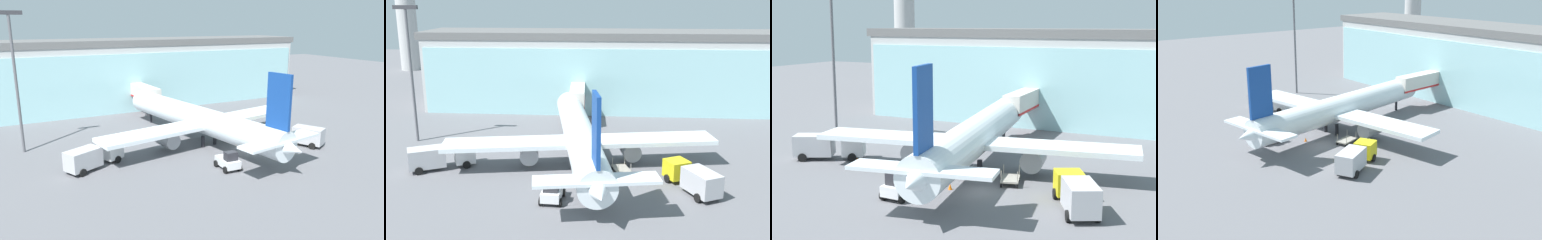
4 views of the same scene
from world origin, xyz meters
TOP-DOWN VIEW (x-y plane):
  - ground at (0.00, 0.00)m, footprint 240.00×240.00m
  - terminal_building at (0.00, 34.59)m, footprint 65.35×13.82m
  - jet_bridge at (-5.20, 25.29)m, footprint 3.09×11.78m
  - apron_light_mast at (-26.04, 12.58)m, footprint 3.20×0.40m
  - airplane at (-3.10, 6.01)m, footprint 31.39×35.59m
  - catering_truck at (-18.95, 2.82)m, footprint 7.49×5.33m
  - fuel_truck at (9.00, -0.76)m, footprint 5.37×7.48m
  - baggage_cart at (1.83, 3.39)m, footprint 2.37×3.15m
  - pushback_tug at (-4.82, -4.46)m, footprint 2.22×3.24m
  - safety_cone_nose at (-2.21, -0.51)m, footprint 0.36×0.36m
  - safety_cone_wingtip at (-16.14, 4.11)m, footprint 0.36×0.36m

SIDE VIEW (x-z plane):
  - ground at x=0.00m, z-range 0.00..0.00m
  - safety_cone_nose at x=-2.21m, z-range 0.00..0.55m
  - safety_cone_wingtip at x=-16.14m, z-range 0.00..0.55m
  - baggage_cart at x=1.83m, z-range -0.25..1.25m
  - pushback_tug at x=-4.82m, z-range -0.18..2.12m
  - catering_truck at x=-18.95m, z-range 0.14..2.79m
  - fuel_truck at x=9.00m, z-range 0.14..2.79m
  - airplane at x=-3.10m, z-range -2.36..9.03m
  - jet_bridge at x=-5.20m, z-range 1.45..7.11m
  - terminal_building at x=0.00m, z-range 0.00..13.51m
  - apron_light_mast at x=-26.04m, z-range 1.73..19.82m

